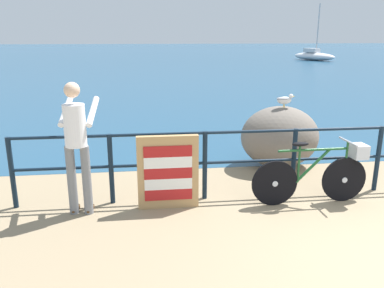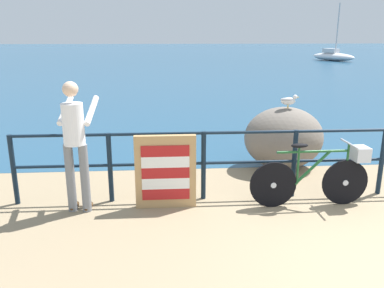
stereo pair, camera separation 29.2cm
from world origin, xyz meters
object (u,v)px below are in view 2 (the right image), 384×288
bicycle (320,174)px  folded_deckchair_stack (166,172)px  breakwater_boulder_main (284,138)px  seagull (288,100)px  person_at_railing (75,141)px  sailboat (333,56)px

bicycle → folded_deckchair_stack: bearing=176.4°
breakwater_boulder_main → seagull: seagull is taller
person_at_railing → folded_deckchair_stack: size_ratio=1.71×
bicycle → person_at_railing: 3.39m
bicycle → sailboat: bearing=65.5°
person_at_railing → sailboat: size_ratio=0.36×
breakwater_boulder_main → sailboat: (13.00, 28.34, -0.13)m
person_at_railing → folded_deckchair_stack: bearing=-81.4°
folded_deckchair_stack → bicycle: bearing=-2.5°
seagull → person_at_railing: bearing=-159.1°
seagull → bicycle: bearing=-92.3°
bicycle → sailboat: size_ratio=0.35×
person_at_railing → breakwater_boulder_main: person_at_railing is taller
seagull → breakwater_boulder_main: bearing=95.8°
breakwater_boulder_main → seagull: (0.01, -0.09, 0.70)m
person_at_railing → bicycle: bearing=-83.8°
bicycle → sailboat: sailboat is taller
seagull → sailboat: 31.27m
seagull → sailboat: (12.98, 28.43, -0.83)m
folded_deckchair_stack → seagull: size_ratio=3.07×
seagull → sailboat: bearing=62.3°
folded_deckchair_stack → sailboat: sailboat is taller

